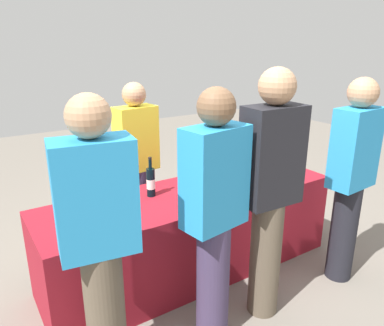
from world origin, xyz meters
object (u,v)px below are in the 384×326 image
(wine_bottle_2, at_px, (191,176))
(wine_glass_3, at_px, (262,173))
(wine_bottle_4, at_px, (233,166))
(guest_1, at_px, (214,212))
(wine_glass_1, at_px, (201,187))
(wine_bottle_3, at_px, (216,168))
(wine_bottle_5, at_px, (247,159))
(wine_bottle_0, at_px, (103,190))
(server_pouring, at_px, (137,161))
(wine_bottle_1, at_px, (151,182))
(wine_glass_2, at_px, (229,180))
(wine_glass_0, at_px, (186,193))
(guest_2, at_px, (270,189))
(guest_3, at_px, (351,175))
(guest_0, at_px, (99,238))

(wine_bottle_2, relative_size, wine_glass_3, 1.93)
(wine_bottle_4, distance_m, guest_1, 1.11)
(wine_bottle_2, relative_size, wine_glass_1, 2.14)
(wine_glass_3, bearing_deg, wine_bottle_2, 153.32)
(wine_bottle_3, xyz_separation_m, wine_bottle_5, (0.42, 0.06, -0.00))
(wine_glass_3, bearing_deg, wine_bottle_5, 67.51)
(wine_bottle_0, xyz_separation_m, server_pouring, (0.49, 0.46, 0.02))
(wine_bottle_1, distance_m, wine_glass_3, 0.95)
(wine_glass_2, bearing_deg, wine_glass_0, -176.81)
(wine_bottle_4, relative_size, guest_2, 0.18)
(wine_bottle_1, xyz_separation_m, wine_glass_3, (0.90, -0.30, -0.01))
(wine_bottle_0, height_order, wine_glass_1, wine_bottle_0)
(guest_1, bearing_deg, wine_glass_2, 36.53)
(guest_3, bearing_deg, wine_bottle_0, 147.26)
(wine_bottle_2, height_order, guest_2, guest_2)
(wine_glass_0, bearing_deg, wine_glass_1, 2.84)
(wine_glass_3, bearing_deg, wine_glass_0, 178.21)
(wine_bottle_4, xyz_separation_m, wine_glass_0, (-0.63, -0.24, -0.02))
(wine_glass_2, relative_size, server_pouring, 0.08)
(wine_glass_2, height_order, guest_3, guest_3)
(wine_glass_0, bearing_deg, guest_1, -104.66)
(wine_glass_0, bearing_deg, server_pouring, 92.71)
(wine_bottle_0, bearing_deg, wine_glass_2, -17.79)
(guest_1, relative_size, guest_2, 0.95)
(wine_bottle_4, bearing_deg, guest_3, -59.10)
(wine_glass_0, height_order, guest_1, guest_1)
(wine_bottle_4, relative_size, server_pouring, 0.20)
(wine_glass_2, bearing_deg, guest_1, -135.01)
(wine_glass_0, xyz_separation_m, wine_glass_3, (0.74, -0.02, 0.02))
(wine_bottle_5, distance_m, guest_2, 1.09)
(wine_bottle_2, relative_size, guest_0, 0.18)
(guest_1, bearing_deg, wine_bottle_2, 58.00)
(guest_2, bearing_deg, wine_bottle_5, 59.87)
(wine_bottle_2, relative_size, guest_1, 0.18)
(wine_glass_3, height_order, guest_0, guest_0)
(wine_glass_2, xyz_separation_m, wine_glass_3, (0.32, -0.05, 0.02))
(wine_glass_2, distance_m, wine_glass_3, 0.32)
(wine_bottle_0, height_order, wine_bottle_5, wine_bottle_0)
(wine_bottle_4, relative_size, wine_glass_1, 2.22)
(wine_bottle_0, xyz_separation_m, wine_bottle_4, (1.16, -0.09, -0.00))
(wine_bottle_5, height_order, wine_glass_2, wine_bottle_5)
(wine_glass_0, distance_m, guest_0, 0.95)
(wine_bottle_1, height_order, wine_glass_1, wine_bottle_1)
(wine_glass_1, bearing_deg, wine_glass_0, -177.16)
(wine_bottle_3, bearing_deg, wine_glass_0, -149.29)
(wine_bottle_5, bearing_deg, wine_bottle_4, -157.28)
(wine_bottle_5, distance_m, wine_glass_3, 0.40)
(guest_1, xyz_separation_m, guest_2, (0.45, -0.01, 0.06))
(guest_2, height_order, guest_3, guest_2)
(wine_bottle_0, bearing_deg, guest_3, -29.12)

